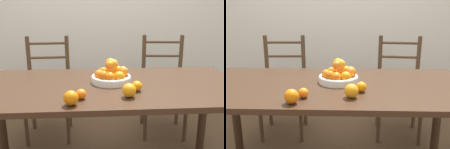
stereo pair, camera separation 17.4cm
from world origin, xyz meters
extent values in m
cube|color=silver|center=(0.00, 1.51, 1.30)|extent=(8.00, 0.06, 2.60)
cube|color=#382316|center=(0.00, 0.00, 0.75)|extent=(1.89, 0.87, 0.03)
cylinder|color=#382316|center=(-0.86, 0.36, 0.37)|extent=(0.07, 0.07, 0.73)
cylinder|color=#382316|center=(0.86, 0.36, 0.37)|extent=(0.07, 0.07, 0.73)
cylinder|color=white|center=(0.04, 0.06, 0.79)|extent=(0.28, 0.28, 0.04)
torus|color=white|center=(0.04, 0.06, 0.80)|extent=(0.28, 0.28, 0.02)
sphere|color=orange|center=(0.12, 0.07, 0.83)|extent=(0.08, 0.08, 0.08)
sphere|color=orange|center=(0.09, 0.12, 0.83)|extent=(0.08, 0.08, 0.08)
sphere|color=orange|center=(0.03, 0.14, 0.83)|extent=(0.08, 0.08, 0.08)
sphere|color=orange|center=(-0.02, 0.12, 0.83)|extent=(0.06, 0.06, 0.06)
sphere|color=orange|center=(-0.05, 0.05, 0.82)|extent=(0.07, 0.07, 0.07)
sphere|color=orange|center=(-0.02, -0.01, 0.83)|extent=(0.07, 0.07, 0.07)
sphere|color=orange|center=(0.02, -0.03, 0.82)|extent=(0.07, 0.07, 0.07)
sphere|color=orange|center=(0.09, -0.01, 0.83)|extent=(0.07, 0.07, 0.07)
sphere|color=orange|center=(0.05, 0.05, 0.89)|extent=(0.07, 0.07, 0.07)
sphere|color=orange|center=(0.03, 0.07, 0.90)|extent=(0.07, 0.07, 0.07)
sphere|color=orange|center=(0.03, 0.04, 0.89)|extent=(0.06, 0.06, 0.06)
sphere|color=orange|center=(0.12, -0.25, 0.81)|extent=(0.08, 0.08, 0.08)
sphere|color=orange|center=(0.19, -0.14, 0.80)|extent=(0.07, 0.07, 0.07)
sphere|color=orange|center=(-0.16, -0.26, 0.80)|extent=(0.06, 0.06, 0.06)
sphere|color=orange|center=(-0.21, -0.35, 0.81)|extent=(0.08, 0.08, 0.08)
cylinder|color=#513823|center=(-0.72, 0.54, 0.24)|extent=(0.04, 0.04, 0.47)
cylinder|color=#513823|center=(-0.34, 0.56, 0.24)|extent=(0.04, 0.04, 0.47)
cylinder|color=#513823|center=(-0.73, 0.90, 0.49)|extent=(0.04, 0.04, 0.98)
cylinder|color=#513823|center=(-0.35, 0.91, 0.49)|extent=(0.04, 0.04, 0.98)
cube|color=#513823|center=(-0.53, 0.73, 0.49)|extent=(0.44, 0.42, 0.04)
cylinder|color=#513823|center=(-0.54, 0.91, 0.63)|extent=(0.38, 0.04, 0.02)
cylinder|color=#513823|center=(-0.54, 0.91, 0.77)|extent=(0.38, 0.04, 0.02)
cylinder|color=#513823|center=(-0.54, 0.91, 0.91)|extent=(0.38, 0.04, 0.02)
cylinder|color=#513823|center=(0.40, 0.57, 0.24)|extent=(0.04, 0.04, 0.47)
cylinder|color=#513823|center=(0.78, 0.53, 0.24)|extent=(0.04, 0.04, 0.47)
cylinder|color=#513823|center=(0.43, 0.92, 0.49)|extent=(0.04, 0.04, 0.98)
cylinder|color=#513823|center=(0.81, 0.89, 0.49)|extent=(0.04, 0.04, 0.98)
cube|color=#513823|center=(0.61, 0.73, 0.49)|extent=(0.46, 0.44, 0.04)
cylinder|color=#513823|center=(0.62, 0.91, 0.63)|extent=(0.38, 0.06, 0.02)
cylinder|color=#513823|center=(0.62, 0.91, 0.77)|extent=(0.38, 0.06, 0.02)
cylinder|color=#513823|center=(0.62, 0.91, 0.91)|extent=(0.38, 0.06, 0.02)
camera|label=1|loc=(-0.08, -1.70, 1.32)|focal=42.00mm
camera|label=2|loc=(0.09, -1.70, 1.32)|focal=42.00mm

